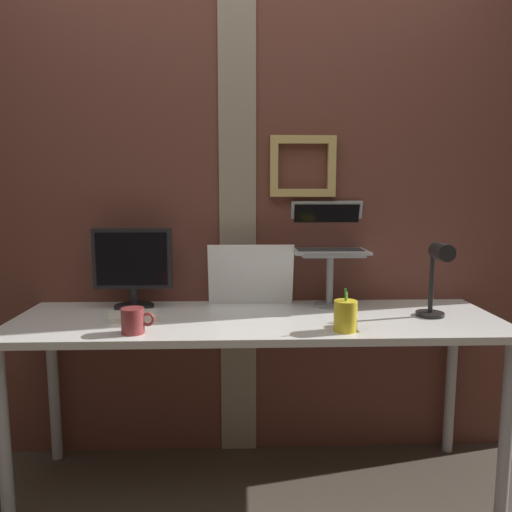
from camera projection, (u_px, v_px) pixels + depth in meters
ground_plane at (240, 501)px, 2.05m from camera, size 6.00×6.00×0.00m
brick_wall_back at (239, 187)px, 2.36m from camera, size 3.05×0.16×2.64m
desk at (257, 335)px, 2.08m from camera, size 2.06×0.62×0.77m
monitor at (132, 264)px, 2.21m from camera, size 0.36×0.18×0.37m
laptop_stand at (330, 271)px, 2.25m from camera, size 0.28×0.22×0.25m
laptop at (328, 237)px, 2.29m from camera, size 0.34×0.26×0.24m
whiteboard_panel at (251, 275)px, 2.27m from camera, size 0.40×0.08×0.29m
desk_lamp at (437, 272)px, 2.01m from camera, size 0.12×0.20×0.32m
pen_cup at (345, 316)px, 1.86m from camera, size 0.09×0.09×0.17m
coffee_mug at (133, 321)px, 1.83m from camera, size 0.13×0.09×0.10m
paper_clutter_stack at (133, 316)px, 2.05m from camera, size 0.22×0.18×0.02m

